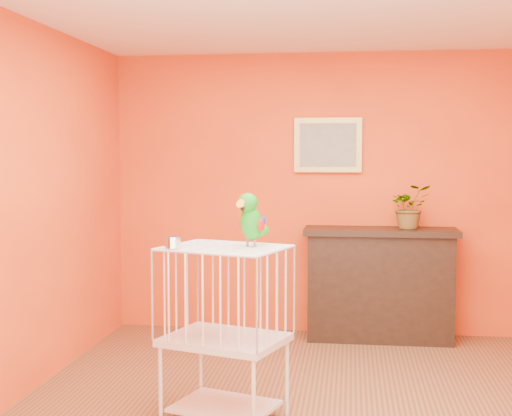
# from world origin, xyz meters

# --- Properties ---
(room_shell) EXTENTS (4.50, 4.50, 4.50)m
(room_shell) POSITION_xyz_m (0.00, 0.00, 1.58)
(room_shell) COLOR #E94D15
(room_shell) RESTS_ON ground
(console_cabinet) EXTENTS (1.35, 0.49, 1.00)m
(console_cabinet) POSITION_xyz_m (0.48, 2.01, 0.50)
(console_cabinet) COLOR black
(console_cabinet) RESTS_ON ground
(potted_plant) EXTENTS (0.43, 0.46, 0.31)m
(potted_plant) POSITION_xyz_m (0.73, 2.08, 1.16)
(potted_plant) COLOR #26722D
(potted_plant) RESTS_ON console_cabinet
(framed_picture) EXTENTS (0.62, 0.04, 0.50)m
(framed_picture) POSITION_xyz_m (0.00, 2.22, 1.75)
(framed_picture) COLOR #B1993F
(framed_picture) RESTS_ON room_shell
(birdcage) EXTENTS (0.84, 0.74, 1.09)m
(birdcage) POSITION_xyz_m (-0.56, -0.10, 0.57)
(birdcage) COLOR silver
(birdcage) RESTS_ON ground
(feed_cup) EXTENTS (0.10, 0.10, 0.07)m
(feed_cup) POSITION_xyz_m (-0.86, -0.21, 1.13)
(feed_cup) COLOR silver
(feed_cup) RESTS_ON birdcage
(parrot) EXTENTS (0.20, 0.30, 0.34)m
(parrot) POSITION_xyz_m (-0.40, -0.06, 1.26)
(parrot) COLOR #59544C
(parrot) RESTS_ON birdcage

